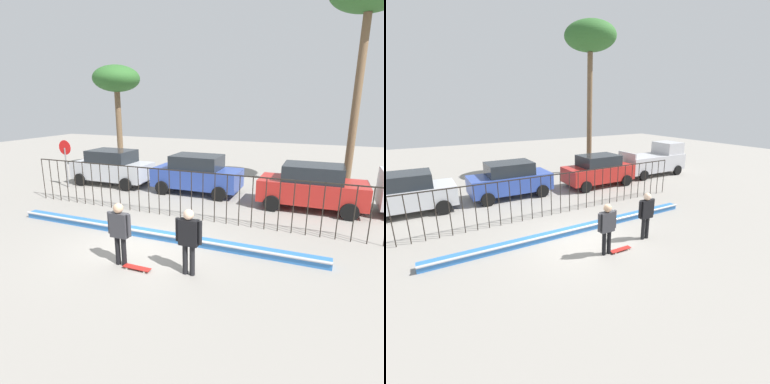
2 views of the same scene
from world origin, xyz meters
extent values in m
plane|color=gray|center=(0.00, 0.00, 0.00)|extent=(60.00, 60.00, 0.00)
cube|color=#2D6BB7|center=(0.00, 0.83, 0.11)|extent=(11.00, 0.36, 0.22)
cylinder|color=#B2B2B7|center=(0.00, 0.65, 0.22)|extent=(11.00, 0.09, 0.09)
cylinder|color=black|center=(-7.00, 2.96, 0.95)|extent=(0.04, 0.04, 1.89)
cylinder|color=black|center=(-6.53, 2.96, 0.95)|extent=(0.04, 0.04, 1.89)
cylinder|color=black|center=(-6.07, 2.96, 0.95)|extent=(0.04, 0.04, 1.89)
cylinder|color=black|center=(-5.60, 2.96, 0.95)|extent=(0.04, 0.04, 1.89)
cylinder|color=black|center=(-5.13, 2.96, 0.95)|extent=(0.04, 0.04, 1.89)
cylinder|color=black|center=(-4.67, 2.96, 0.95)|extent=(0.04, 0.04, 1.89)
cylinder|color=black|center=(-4.20, 2.96, 0.95)|extent=(0.04, 0.04, 1.89)
cylinder|color=black|center=(-3.73, 2.96, 0.95)|extent=(0.04, 0.04, 1.89)
cylinder|color=black|center=(-3.27, 2.96, 0.95)|extent=(0.04, 0.04, 1.89)
cylinder|color=black|center=(-2.80, 2.96, 0.95)|extent=(0.04, 0.04, 1.89)
cylinder|color=black|center=(-2.33, 2.96, 0.95)|extent=(0.04, 0.04, 1.89)
cylinder|color=black|center=(-1.87, 2.96, 0.95)|extent=(0.04, 0.04, 1.89)
cylinder|color=black|center=(-1.40, 2.96, 0.95)|extent=(0.04, 0.04, 1.89)
cylinder|color=black|center=(-0.93, 2.96, 0.95)|extent=(0.04, 0.04, 1.89)
cylinder|color=black|center=(-0.47, 2.96, 0.95)|extent=(0.04, 0.04, 1.89)
cylinder|color=black|center=(0.00, 2.96, 0.95)|extent=(0.04, 0.04, 1.89)
cylinder|color=black|center=(0.47, 2.96, 0.95)|extent=(0.04, 0.04, 1.89)
cylinder|color=black|center=(0.93, 2.96, 0.95)|extent=(0.04, 0.04, 1.89)
cylinder|color=black|center=(1.40, 2.96, 0.95)|extent=(0.04, 0.04, 1.89)
cylinder|color=black|center=(1.87, 2.96, 0.95)|extent=(0.04, 0.04, 1.89)
cylinder|color=black|center=(2.33, 2.96, 0.95)|extent=(0.04, 0.04, 1.89)
cylinder|color=black|center=(2.80, 2.96, 0.95)|extent=(0.04, 0.04, 1.89)
cylinder|color=black|center=(3.27, 2.96, 0.95)|extent=(0.04, 0.04, 1.89)
cylinder|color=black|center=(3.73, 2.96, 0.95)|extent=(0.04, 0.04, 1.89)
cylinder|color=black|center=(4.20, 2.96, 0.95)|extent=(0.04, 0.04, 1.89)
cylinder|color=black|center=(4.67, 2.96, 0.95)|extent=(0.04, 0.04, 1.89)
cylinder|color=black|center=(5.13, 2.96, 0.95)|extent=(0.04, 0.04, 1.89)
cylinder|color=black|center=(5.60, 2.96, 0.95)|extent=(0.04, 0.04, 1.89)
cylinder|color=black|center=(6.07, 2.96, 0.95)|extent=(0.04, 0.04, 1.89)
cylinder|color=black|center=(6.53, 2.96, 0.95)|extent=(0.04, 0.04, 1.89)
cube|color=black|center=(0.00, 2.96, 1.87)|extent=(14.00, 0.04, 0.04)
cylinder|color=black|center=(-0.02, -1.18, 0.42)|extent=(0.14, 0.14, 0.83)
cylinder|color=black|center=(0.18, -1.18, 0.42)|extent=(0.14, 0.14, 0.83)
cube|color=#333338|center=(0.08, -1.18, 1.17)|extent=(0.51, 0.22, 0.69)
sphere|color=tan|center=(0.08, -1.18, 1.65)|extent=(0.27, 0.27, 0.27)
cylinder|color=#333338|center=(-0.22, -1.18, 1.21)|extent=(0.11, 0.11, 0.61)
cylinder|color=#333338|center=(0.39, -1.18, 1.21)|extent=(0.11, 0.11, 0.61)
cube|color=#A51E19|center=(0.63, -1.27, 0.06)|extent=(0.80, 0.20, 0.02)
cylinder|color=silver|center=(0.90, -1.19, 0.03)|extent=(0.05, 0.03, 0.05)
cylinder|color=silver|center=(0.90, -1.34, 0.03)|extent=(0.05, 0.03, 0.05)
cylinder|color=silver|center=(0.36, -1.19, 0.03)|extent=(0.05, 0.03, 0.05)
cylinder|color=silver|center=(0.36, -1.34, 0.03)|extent=(0.05, 0.03, 0.05)
cylinder|color=black|center=(1.91, -0.95, 0.42)|extent=(0.14, 0.14, 0.83)
cylinder|color=black|center=(2.11, -0.95, 0.42)|extent=(0.14, 0.14, 0.83)
cube|color=black|center=(2.01, -0.95, 1.18)|extent=(0.51, 0.22, 0.69)
sphere|color=beige|center=(2.01, -0.95, 1.66)|extent=(0.27, 0.27, 0.27)
cylinder|color=black|center=(1.70, -0.95, 1.21)|extent=(0.11, 0.11, 0.62)
cylinder|color=black|center=(2.32, -0.95, 1.21)|extent=(0.11, 0.11, 0.62)
cube|color=#B7BABF|center=(-5.68, 6.48, 0.79)|extent=(4.30, 1.90, 0.90)
cube|color=#1E2328|center=(-5.68, 6.48, 1.57)|extent=(2.37, 1.71, 0.66)
cylinder|color=black|center=(-4.22, 7.43, 0.34)|extent=(0.68, 0.22, 0.68)
cylinder|color=black|center=(-4.22, 5.53, 0.34)|extent=(0.68, 0.22, 0.68)
cylinder|color=black|center=(-7.14, 7.43, 0.34)|extent=(0.68, 0.22, 0.68)
cylinder|color=black|center=(-7.14, 5.53, 0.34)|extent=(0.68, 0.22, 0.68)
cube|color=#2D479E|center=(-0.74, 6.59, 0.79)|extent=(4.30, 1.90, 0.90)
cube|color=#1E2328|center=(-0.74, 6.59, 1.57)|extent=(2.37, 1.71, 0.66)
cylinder|color=black|center=(0.72, 7.54, 0.34)|extent=(0.68, 0.22, 0.68)
cylinder|color=black|center=(0.72, 5.64, 0.34)|extent=(0.68, 0.22, 0.68)
cylinder|color=black|center=(-2.20, 7.54, 0.34)|extent=(0.68, 0.22, 0.68)
cylinder|color=black|center=(-2.20, 5.64, 0.34)|extent=(0.68, 0.22, 0.68)
cube|color=#B2231E|center=(4.64, 6.06, 0.79)|extent=(4.30, 1.90, 0.90)
cube|color=#1E2328|center=(4.64, 6.06, 1.57)|extent=(2.37, 1.71, 0.66)
cylinder|color=black|center=(6.10, 7.01, 0.34)|extent=(0.68, 0.22, 0.68)
cylinder|color=black|center=(6.10, 5.11, 0.34)|extent=(0.68, 0.22, 0.68)
cylinder|color=black|center=(3.18, 7.01, 0.34)|extent=(0.68, 0.22, 0.68)
cylinder|color=black|center=(3.18, 5.11, 0.34)|extent=(0.68, 0.22, 0.68)
cube|color=#B7B7BC|center=(7.24, 6.48, 1.62)|extent=(0.12, 1.75, 0.36)
cylinder|color=slate|center=(-7.53, 5.02, 1.05)|extent=(0.07, 0.07, 2.10)
cylinder|color=red|center=(-7.53, 5.04, 2.12)|extent=(0.76, 0.02, 0.76)
cylinder|color=brown|center=(6.14, 9.50, 4.09)|extent=(0.36, 0.36, 8.19)
cylinder|color=brown|center=(-7.42, 9.81, 2.51)|extent=(0.36, 0.36, 5.02)
ellipsoid|color=#2D6028|center=(-7.42, 9.81, 5.83)|extent=(2.92, 2.92, 1.61)
camera|label=1|loc=(4.98, -7.93, 4.33)|focal=30.14mm
camera|label=2|loc=(-5.05, -8.10, 4.83)|focal=26.59mm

